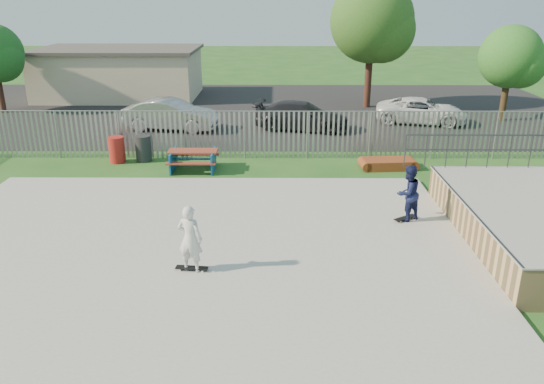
{
  "coord_description": "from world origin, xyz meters",
  "views": [
    {
      "loc": [
        2.29,
        -12.39,
        6.5
      ],
      "look_at": [
        2.19,
        2.0,
        1.1
      ],
      "focal_mm": 35.0,
      "sensor_mm": 36.0,
      "label": 1
    }
  ],
  "objects_px": {
    "funbox": "(388,164)",
    "skater_navy": "(408,193)",
    "tree_mid": "(372,21)",
    "picnic_table": "(193,160)",
    "trash_bin_red": "(117,150)",
    "trash_bin_grey": "(143,148)",
    "car_silver": "(171,115)",
    "car_white": "(422,111)",
    "tree_right": "(511,57)",
    "car_dark": "(302,116)",
    "skater_white": "(190,239)"
  },
  "relations": [
    {
      "from": "funbox",
      "to": "tree_mid",
      "type": "distance_m",
      "value": 13.08
    },
    {
      "from": "funbox",
      "to": "tree_right",
      "type": "relative_size",
      "value": 0.39
    },
    {
      "from": "trash_bin_red",
      "to": "tree_mid",
      "type": "relative_size",
      "value": 0.14
    },
    {
      "from": "picnic_table",
      "to": "car_white",
      "type": "height_order",
      "value": "car_white"
    },
    {
      "from": "tree_mid",
      "to": "trash_bin_red",
      "type": "bearing_deg",
      "value": -136.63
    },
    {
      "from": "trash_bin_red",
      "to": "car_white",
      "type": "height_order",
      "value": "car_white"
    },
    {
      "from": "picnic_table",
      "to": "tree_right",
      "type": "bearing_deg",
      "value": 29.25
    },
    {
      "from": "picnic_table",
      "to": "trash_bin_red",
      "type": "xyz_separation_m",
      "value": [
        -3.26,
        0.99,
        0.12
      ]
    },
    {
      "from": "car_white",
      "to": "skater_white",
      "type": "relative_size",
      "value": 2.79
    },
    {
      "from": "picnic_table",
      "to": "trash_bin_red",
      "type": "height_order",
      "value": "trash_bin_red"
    },
    {
      "from": "trash_bin_red",
      "to": "car_dark",
      "type": "height_order",
      "value": "car_dark"
    },
    {
      "from": "trash_bin_red",
      "to": "car_silver",
      "type": "height_order",
      "value": "car_silver"
    },
    {
      "from": "picnic_table",
      "to": "funbox",
      "type": "height_order",
      "value": "picnic_table"
    },
    {
      "from": "car_dark",
      "to": "car_white",
      "type": "distance_m",
      "value": 6.59
    },
    {
      "from": "car_dark",
      "to": "skater_navy",
      "type": "distance_m",
      "value": 12.02
    },
    {
      "from": "picnic_table",
      "to": "skater_navy",
      "type": "relative_size",
      "value": 1.12
    },
    {
      "from": "funbox",
      "to": "trash_bin_red",
      "type": "distance_m",
      "value": 10.96
    },
    {
      "from": "funbox",
      "to": "trash_bin_grey",
      "type": "relative_size",
      "value": 1.84
    },
    {
      "from": "car_silver",
      "to": "car_white",
      "type": "distance_m",
      "value": 13.12
    },
    {
      "from": "trash_bin_red",
      "to": "car_dark",
      "type": "xyz_separation_m",
      "value": [
        7.81,
        5.56,
        0.19
      ]
    },
    {
      "from": "tree_right",
      "to": "skater_white",
      "type": "height_order",
      "value": "tree_right"
    },
    {
      "from": "funbox",
      "to": "skater_navy",
      "type": "distance_m",
      "value": 5.52
    },
    {
      "from": "funbox",
      "to": "car_silver",
      "type": "xyz_separation_m",
      "value": [
        -9.73,
        6.23,
        0.6
      ]
    },
    {
      "from": "car_white",
      "to": "tree_right",
      "type": "relative_size",
      "value": 0.94
    },
    {
      "from": "funbox",
      "to": "car_white",
      "type": "bearing_deg",
      "value": 62.48
    },
    {
      "from": "car_white",
      "to": "tree_mid",
      "type": "relative_size",
      "value": 0.64
    },
    {
      "from": "trash_bin_grey",
      "to": "car_white",
      "type": "height_order",
      "value": "car_white"
    },
    {
      "from": "tree_right",
      "to": "skater_navy",
      "type": "height_order",
      "value": "tree_right"
    },
    {
      "from": "funbox",
      "to": "trash_bin_red",
      "type": "xyz_separation_m",
      "value": [
        -10.93,
        0.75,
        0.34
      ]
    },
    {
      "from": "car_dark",
      "to": "tree_mid",
      "type": "relative_size",
      "value": 0.65
    },
    {
      "from": "car_silver",
      "to": "tree_right",
      "type": "xyz_separation_m",
      "value": [
        17.58,
        2.28,
        2.59
      ]
    },
    {
      "from": "picnic_table",
      "to": "tree_mid",
      "type": "distance_m",
      "value": 15.83
    },
    {
      "from": "trash_bin_red",
      "to": "tree_mid",
      "type": "distance_m",
      "value": 17.13
    },
    {
      "from": "picnic_table",
      "to": "skater_white",
      "type": "bearing_deg",
      "value": -82.14
    },
    {
      "from": "picnic_table",
      "to": "funbox",
      "type": "xyz_separation_m",
      "value": [
        7.67,
        0.24,
        -0.22
      ]
    },
    {
      "from": "tree_mid",
      "to": "skater_navy",
      "type": "distance_m",
      "value": 18.07
    },
    {
      "from": "car_silver",
      "to": "skater_navy",
      "type": "xyz_separation_m",
      "value": [
        9.17,
        -11.66,
        0.21
      ]
    },
    {
      "from": "tree_right",
      "to": "car_silver",
      "type": "bearing_deg",
      "value": -172.61
    },
    {
      "from": "trash_bin_red",
      "to": "skater_navy",
      "type": "height_order",
      "value": "skater_navy"
    },
    {
      "from": "trash_bin_red",
      "to": "car_dark",
      "type": "bearing_deg",
      "value": 35.41
    },
    {
      "from": "picnic_table",
      "to": "tree_mid",
      "type": "height_order",
      "value": "tree_mid"
    },
    {
      "from": "tree_right",
      "to": "skater_white",
      "type": "distance_m",
      "value": 22.44
    },
    {
      "from": "tree_mid",
      "to": "tree_right",
      "type": "height_order",
      "value": "tree_mid"
    },
    {
      "from": "trash_bin_red",
      "to": "car_silver",
      "type": "relative_size",
      "value": 0.23
    },
    {
      "from": "trash_bin_grey",
      "to": "car_silver",
      "type": "bearing_deg",
      "value": 88.16
    },
    {
      "from": "funbox",
      "to": "car_dark",
      "type": "relative_size",
      "value": 0.41
    },
    {
      "from": "trash_bin_grey",
      "to": "skater_white",
      "type": "bearing_deg",
      "value": -70.33
    },
    {
      "from": "car_silver",
      "to": "car_white",
      "type": "bearing_deg",
      "value": -74.45
    },
    {
      "from": "car_silver",
      "to": "tree_mid",
      "type": "bearing_deg",
      "value": -52.87
    },
    {
      "from": "trash_bin_grey",
      "to": "skater_white",
      "type": "xyz_separation_m",
      "value": [
        3.4,
        -9.5,
        0.47
      ]
    }
  ]
}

